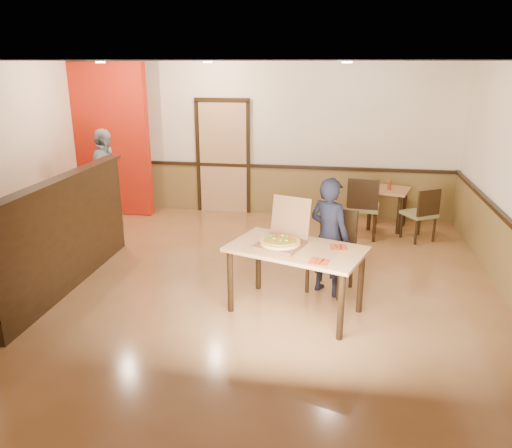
{
  "coord_description": "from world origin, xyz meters",
  "views": [
    {
      "loc": [
        1.33,
        -5.69,
        2.79
      ],
      "look_at": [
        0.4,
        0.0,
        0.91
      ],
      "focal_mm": 35.0,
      "sensor_mm": 36.0,
      "label": 1
    }
  ],
  "objects_px": {
    "diner_chair": "(333,247)",
    "side_chair_left": "(363,205)",
    "side_chair_right": "(422,212)",
    "side_table": "(388,198)",
    "pizza_box": "(282,239)",
    "main_table": "(296,257)",
    "condiment": "(389,185)",
    "diner": "(329,237)",
    "passerby": "(106,180)"
  },
  "relations": [
    {
      "from": "side_table",
      "to": "main_table",
      "type": "bearing_deg",
      "value": -111.33
    },
    {
      "from": "side_chair_left",
      "to": "diner",
      "type": "bearing_deg",
      "value": 82.73
    },
    {
      "from": "diner",
      "to": "side_chair_left",
      "type": "bearing_deg",
      "value": -69.95
    },
    {
      "from": "passerby",
      "to": "pizza_box",
      "type": "relative_size",
      "value": 2.53
    },
    {
      "from": "side_chair_right",
      "to": "pizza_box",
      "type": "distance_m",
      "value": 3.35
    },
    {
      "from": "diner_chair",
      "to": "condiment",
      "type": "distance_m",
      "value": 2.71
    },
    {
      "from": "side_chair_right",
      "to": "passerby",
      "type": "xyz_separation_m",
      "value": [
        -5.26,
        -0.23,
        0.38
      ]
    },
    {
      "from": "main_table",
      "to": "side_table",
      "type": "relative_size",
      "value": 2.07
    },
    {
      "from": "main_table",
      "to": "side_chair_left",
      "type": "xyz_separation_m",
      "value": [
        0.85,
        2.72,
        -0.12
      ]
    },
    {
      "from": "side_chair_left",
      "to": "diner",
      "type": "height_order",
      "value": "diner"
    },
    {
      "from": "diner_chair",
      "to": "side_chair_left",
      "type": "distance_m",
      "value": 2.05
    },
    {
      "from": "passerby",
      "to": "condiment",
      "type": "relative_size",
      "value": 10.91
    },
    {
      "from": "side_chair_right",
      "to": "diner",
      "type": "relative_size",
      "value": 0.6
    },
    {
      "from": "pizza_box",
      "to": "main_table",
      "type": "bearing_deg",
      "value": -0.75
    },
    {
      "from": "diner_chair",
      "to": "pizza_box",
      "type": "xyz_separation_m",
      "value": [
        -0.58,
        -0.66,
        0.3
      ]
    },
    {
      "from": "side_chair_right",
      "to": "side_chair_left",
      "type": "bearing_deg",
      "value": -30.57
    },
    {
      "from": "passerby",
      "to": "condiment",
      "type": "distance_m",
      "value": 4.83
    },
    {
      "from": "side_chair_left",
      "to": "diner",
      "type": "distance_m",
      "value": 2.21
    },
    {
      "from": "side_chair_left",
      "to": "side_chair_right",
      "type": "distance_m",
      "value": 0.95
    },
    {
      "from": "side_chair_right",
      "to": "passerby",
      "type": "bearing_deg",
      "value": -29.29
    },
    {
      "from": "side_table",
      "to": "passerby",
      "type": "bearing_deg",
      "value": -170.05
    },
    {
      "from": "diner_chair",
      "to": "pizza_box",
      "type": "distance_m",
      "value": 0.93
    },
    {
      "from": "diner",
      "to": "pizza_box",
      "type": "bearing_deg",
      "value": 77.72
    },
    {
      "from": "side_chair_right",
      "to": "side_table",
      "type": "distance_m",
      "value": 0.78
    },
    {
      "from": "side_chair_left",
      "to": "side_table",
      "type": "xyz_separation_m",
      "value": [
        0.46,
        0.63,
        -0.03
      ]
    },
    {
      "from": "side_chair_left",
      "to": "pizza_box",
      "type": "relative_size",
      "value": 1.51
    },
    {
      "from": "diner_chair",
      "to": "pizza_box",
      "type": "height_order",
      "value": "pizza_box"
    },
    {
      "from": "diner",
      "to": "condiment",
      "type": "distance_m",
      "value": 2.86
    },
    {
      "from": "diner_chair",
      "to": "side_chair_left",
      "type": "height_order",
      "value": "side_chair_left"
    },
    {
      "from": "side_chair_left",
      "to": "side_chair_right",
      "type": "height_order",
      "value": "side_chair_left"
    },
    {
      "from": "pizza_box",
      "to": "passerby",
      "type": "bearing_deg",
      "value": 162.01
    },
    {
      "from": "main_table",
      "to": "diner",
      "type": "relative_size",
      "value": 1.13
    },
    {
      "from": "passerby",
      "to": "pizza_box",
      "type": "height_order",
      "value": "passerby"
    },
    {
      "from": "diner_chair",
      "to": "side_table",
      "type": "bearing_deg",
      "value": 92.47
    },
    {
      "from": "main_table",
      "to": "pizza_box",
      "type": "distance_m",
      "value": 0.25
    },
    {
      "from": "diner",
      "to": "passerby",
      "type": "xyz_separation_m",
      "value": [
        -3.82,
        1.94,
        0.12
      ]
    },
    {
      "from": "condiment",
      "to": "side_chair_left",
      "type": "bearing_deg",
      "value": -129.39
    },
    {
      "from": "diner_chair",
      "to": "condiment",
      "type": "height_order",
      "value": "diner_chair"
    },
    {
      "from": "main_table",
      "to": "side_chair_left",
      "type": "distance_m",
      "value": 2.86
    },
    {
      "from": "side_table",
      "to": "pizza_box",
      "type": "distance_m",
      "value": 3.62
    },
    {
      "from": "diner_chair",
      "to": "side_chair_right",
      "type": "xyz_separation_m",
      "value": [
        1.38,
        2.02,
        -0.08
      ]
    },
    {
      "from": "side_table",
      "to": "pizza_box",
      "type": "xyz_separation_m",
      "value": [
        -1.48,
        -3.29,
        0.33
      ]
    },
    {
      "from": "condiment",
      "to": "side_table",
      "type": "bearing_deg",
      "value": 85.45
    },
    {
      "from": "diner_chair",
      "to": "side_table",
      "type": "distance_m",
      "value": 2.78
    },
    {
      "from": "diner",
      "to": "passerby",
      "type": "height_order",
      "value": "passerby"
    },
    {
      "from": "diner_chair",
      "to": "condiment",
      "type": "xyz_separation_m",
      "value": [
        0.89,
        2.55,
        0.22
      ]
    },
    {
      "from": "condiment",
      "to": "diner",
      "type": "bearing_deg",
      "value": -109.36
    },
    {
      "from": "diner_chair",
      "to": "condiment",
      "type": "relative_size",
      "value": 6.48
    },
    {
      "from": "diner_chair",
      "to": "side_chair_left",
      "type": "bearing_deg",
      "value": 98.91
    },
    {
      "from": "side_chair_left",
      "to": "condiment",
      "type": "relative_size",
      "value": 6.51
    }
  ]
}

